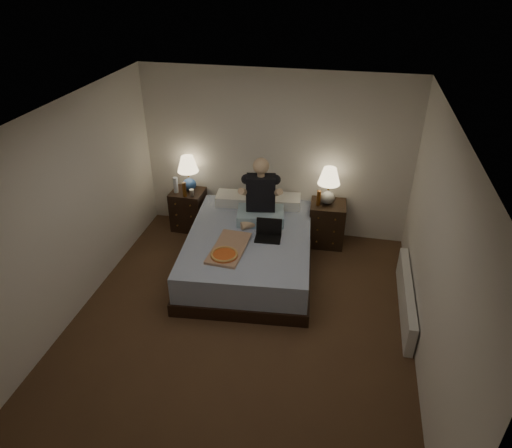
% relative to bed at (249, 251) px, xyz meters
% --- Properties ---
extents(floor, '(4.00, 4.50, 0.00)m').
position_rel_bed_xyz_m(floor, '(0.14, -1.10, -0.27)').
color(floor, brown).
rests_on(floor, ground).
extents(ceiling, '(4.00, 4.50, 0.00)m').
position_rel_bed_xyz_m(ceiling, '(0.14, -1.10, 2.23)').
color(ceiling, white).
rests_on(ceiling, ground).
extents(wall_back, '(4.00, 0.00, 2.50)m').
position_rel_bed_xyz_m(wall_back, '(0.14, 1.15, 0.98)').
color(wall_back, silver).
rests_on(wall_back, ground).
extents(wall_front, '(4.00, 0.00, 2.50)m').
position_rel_bed_xyz_m(wall_front, '(0.14, -3.35, 0.98)').
color(wall_front, silver).
rests_on(wall_front, ground).
extents(wall_left, '(0.00, 4.50, 2.50)m').
position_rel_bed_xyz_m(wall_left, '(-1.86, -1.10, 0.98)').
color(wall_left, silver).
rests_on(wall_left, ground).
extents(wall_right, '(0.00, 4.50, 2.50)m').
position_rel_bed_xyz_m(wall_right, '(2.14, -1.10, 0.98)').
color(wall_right, silver).
rests_on(wall_right, ground).
extents(bed, '(1.84, 2.33, 0.55)m').
position_rel_bed_xyz_m(bed, '(0.00, 0.00, 0.00)').
color(bed, '#516BA2').
rests_on(bed, floor).
extents(nightstand_left, '(0.50, 0.45, 0.64)m').
position_rel_bed_xyz_m(nightstand_left, '(-1.18, 0.89, 0.05)').
color(nightstand_left, black).
rests_on(nightstand_left, floor).
extents(nightstand_right, '(0.53, 0.49, 0.67)m').
position_rel_bed_xyz_m(nightstand_right, '(1.00, 0.88, 0.06)').
color(nightstand_right, black).
rests_on(nightstand_right, floor).
extents(lamp_left, '(0.34, 0.34, 0.56)m').
position_rel_bed_xyz_m(lamp_left, '(-1.16, 0.95, 0.65)').
color(lamp_left, navy).
rests_on(lamp_left, nightstand_left).
extents(lamp_right, '(0.38, 0.38, 0.56)m').
position_rel_bed_xyz_m(lamp_right, '(0.97, 0.89, 0.68)').
color(lamp_right, gray).
rests_on(lamp_right, nightstand_right).
extents(water_bottle, '(0.07, 0.07, 0.25)m').
position_rel_bed_xyz_m(water_bottle, '(-1.34, 0.83, 0.49)').
color(water_bottle, white).
rests_on(water_bottle, nightstand_left).
extents(soda_can, '(0.07, 0.07, 0.10)m').
position_rel_bed_xyz_m(soda_can, '(-1.07, 0.77, 0.42)').
color(soda_can, '#AFAFAA').
rests_on(soda_can, nightstand_left).
extents(beer_bottle_left, '(0.06, 0.06, 0.23)m').
position_rel_bed_xyz_m(beer_bottle_left, '(-1.17, 0.73, 0.48)').
color(beer_bottle_left, '#59300C').
rests_on(beer_bottle_left, nightstand_left).
extents(beer_bottle_right, '(0.06, 0.06, 0.23)m').
position_rel_bed_xyz_m(beer_bottle_right, '(0.85, 0.81, 0.51)').
color(beer_bottle_right, '#592F0C').
rests_on(beer_bottle_right, nightstand_right).
extents(person, '(0.74, 0.62, 0.93)m').
position_rel_bed_xyz_m(person, '(0.08, 0.40, 0.74)').
color(person, black).
rests_on(person, bed).
extents(laptop, '(0.36, 0.30, 0.24)m').
position_rel_bed_xyz_m(laptop, '(0.27, -0.06, 0.39)').
color(laptop, black).
rests_on(laptop, bed).
extents(pizza_box, '(0.44, 0.78, 0.08)m').
position_rel_bed_xyz_m(pizza_box, '(-0.18, -0.60, 0.31)').
color(pizza_box, tan).
rests_on(pizza_box, bed).
extents(radiator, '(0.10, 1.60, 0.40)m').
position_rel_bed_xyz_m(radiator, '(2.07, -0.47, -0.07)').
color(radiator, silver).
rests_on(radiator, floor).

